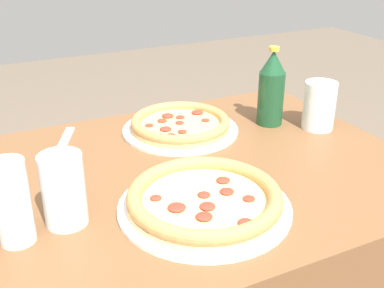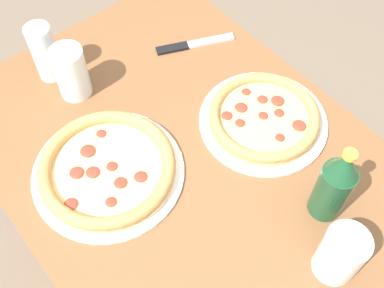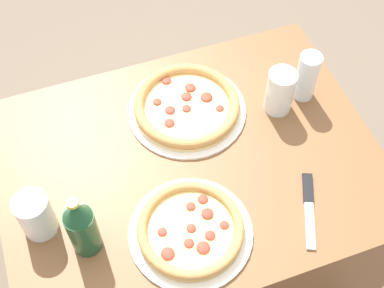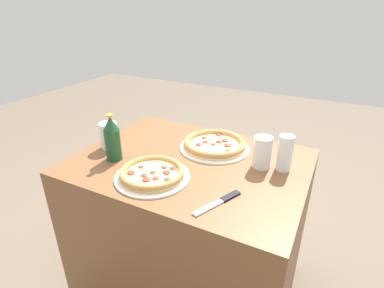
# 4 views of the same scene
# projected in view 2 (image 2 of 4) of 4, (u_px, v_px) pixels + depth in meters

# --- Properties ---
(ground_plane) EXTENTS (8.00, 8.00, 0.00)m
(ground_plane) POSITION_uv_depth(u_px,v_px,m) (184.00, 265.00, 1.73)
(ground_plane) COLOR #6B5B4C
(table) EXTENTS (1.00, 0.76, 0.77)m
(table) POSITION_uv_depth(u_px,v_px,m) (182.00, 220.00, 1.41)
(table) COLOR brown
(table) RESTS_ON ground_plane
(pizza_margherita) EXTENTS (0.30, 0.30, 0.04)m
(pizza_margherita) POSITION_uv_depth(u_px,v_px,m) (264.00, 118.00, 1.11)
(pizza_margherita) COLOR silver
(pizza_margherita) RESTS_ON table
(pizza_veggie) EXTENTS (0.33, 0.33, 0.04)m
(pizza_veggie) POSITION_uv_depth(u_px,v_px,m) (107.00, 169.00, 1.04)
(pizza_veggie) COLOR white
(pizza_veggie) RESTS_ON table
(glass_water) EXTENTS (0.08, 0.08, 0.13)m
(glass_water) POSITION_uv_depth(u_px,v_px,m) (340.00, 255.00, 0.89)
(glass_water) COLOR white
(glass_water) RESTS_ON table
(glass_mango_juice) EXTENTS (0.06, 0.06, 0.15)m
(glass_mango_juice) POSITION_uv_depth(u_px,v_px,m) (45.00, 55.00, 1.16)
(glass_mango_juice) COLOR white
(glass_mango_juice) RESTS_ON table
(glass_cola) EXTENTS (0.08, 0.08, 0.14)m
(glass_cola) POSITION_uv_depth(u_px,v_px,m) (72.00, 74.00, 1.13)
(glass_cola) COLOR white
(glass_cola) RESTS_ON table
(beer_bottle) EXTENTS (0.07, 0.07, 0.21)m
(beer_bottle) POSITION_uv_depth(u_px,v_px,m) (335.00, 184.00, 0.93)
(beer_bottle) COLOR #194728
(beer_bottle) RESTS_ON table
(knife) EXTENTS (0.11, 0.20, 0.01)m
(knife) POSITION_uv_depth(u_px,v_px,m) (192.00, 45.00, 1.27)
(knife) COLOR black
(knife) RESTS_ON table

